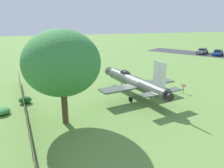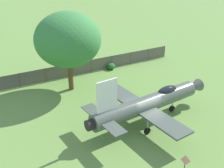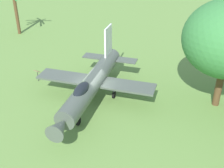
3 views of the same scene
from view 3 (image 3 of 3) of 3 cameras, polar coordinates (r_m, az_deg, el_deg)
ground_plane at (r=24.11m, az=-3.63°, el=-3.49°), size 200.00×200.00×0.00m
display_jet at (r=22.87m, az=-4.06°, el=0.05°), size 9.98×12.63×5.15m
palm_tree at (r=40.16m, az=-18.36°, el=13.64°), size 4.00×3.64×5.63m
info_plaque at (r=27.61m, az=-14.44°, el=2.14°), size 0.63×0.44×1.14m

